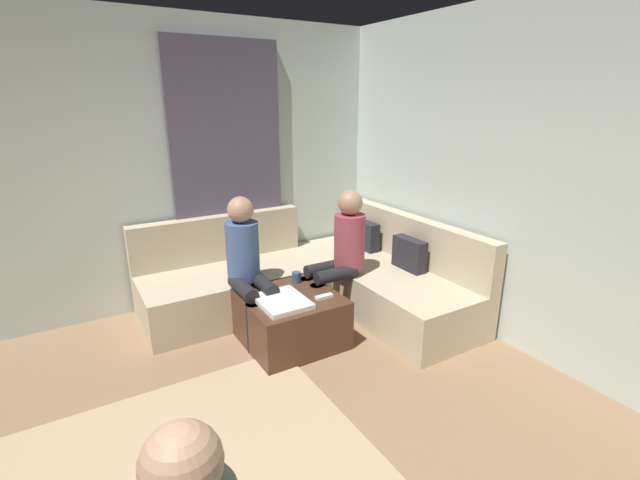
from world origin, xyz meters
TOP-DOWN VIEW (x-y plane):
  - wall_back at (0.00, 2.94)m, footprint 6.00×0.12m
  - wall_left at (-2.94, 0.00)m, footprint 0.12×6.00m
  - curtain_panel at (-2.84, 1.30)m, footprint 0.06×1.10m
  - sectional_couch at (-2.08, 1.88)m, footprint 2.10×2.55m
  - ottoman at (-1.62, 1.33)m, footprint 0.76×0.76m
  - folded_blanket at (-1.52, 1.21)m, footprint 0.44×0.36m
  - coffee_mug at (-1.84, 1.51)m, footprint 0.08×0.08m
  - game_remote at (-1.44, 1.55)m, footprint 0.05×0.15m
  - person_on_couch_back at (-1.78, 1.93)m, footprint 0.30×0.60m
  - person_on_couch_side at (-1.93, 1.10)m, footprint 0.60×0.30m

SIDE VIEW (x-z plane):
  - ottoman at x=-1.62m, z-range 0.00..0.42m
  - sectional_couch at x=-2.08m, z-range -0.15..0.72m
  - game_remote at x=-1.44m, z-range 0.42..0.44m
  - folded_blanket at x=-1.52m, z-range 0.42..0.46m
  - coffee_mug at x=-1.84m, z-range 0.42..0.52m
  - person_on_couch_back at x=-1.78m, z-range 0.06..1.26m
  - person_on_couch_side at x=-1.93m, z-range 0.06..1.26m
  - curtain_panel at x=-2.84m, z-range 0.00..2.50m
  - wall_back at x=0.00m, z-range 0.00..2.70m
  - wall_left at x=-2.94m, z-range 0.00..2.70m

